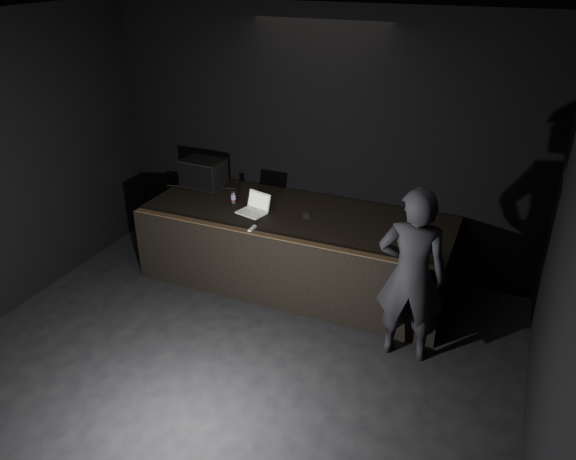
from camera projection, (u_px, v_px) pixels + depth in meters
The scene contains 11 objects.
ground at pixel (188, 416), 5.44m from camera, with size 7.00×7.00×0.00m, color black.
room_walls at pixel (168, 229), 4.54m from camera, with size 6.10×7.10×3.52m.
stage_riser at pixel (296, 248), 7.47m from camera, with size 4.00×1.50×1.00m, color black.
riser_lip at pixel (273, 236), 6.66m from camera, with size 3.92×0.10×0.01m, color brown.
stage_monitor at pixel (203, 173), 8.03m from camera, with size 0.60×0.45×0.39m.
cable at pixel (201, 187), 8.04m from camera, with size 0.02×0.02×1.00m, color black.
laptop at pixel (255, 207), 7.27m from camera, with size 0.42×0.40×0.24m.
beer_can at pixel (233, 197), 7.53m from camera, with size 0.07×0.07×0.16m.
plastic_cup at pixel (306, 217), 7.05m from camera, with size 0.08×0.08×0.10m, color white.
wii_remote at pixel (252, 229), 6.82m from camera, with size 0.04×0.16×0.03m, color white.
person at pixel (411, 276), 5.86m from camera, with size 0.73×0.48×2.00m, color black.
Camera 1 is at (2.49, -3.36, 4.04)m, focal length 35.00 mm.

